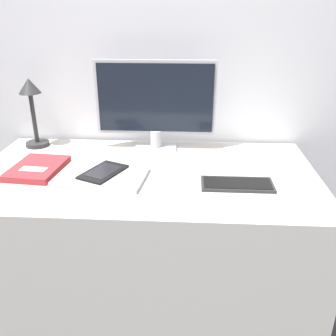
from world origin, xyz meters
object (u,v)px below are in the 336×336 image
at_px(keyboard, 237,184).
at_px(desk_lamp, 32,103).
at_px(notebook, 37,168).
at_px(ereader, 103,172).
at_px(monitor, 156,103).
at_px(laptop, 102,176).

height_order(keyboard, desk_lamp, desk_lamp).
bearing_deg(notebook, ereader, -8.12).
relative_size(monitor, keyboard, 2.02).
relative_size(laptop, desk_lamp, 1.12).
bearing_deg(keyboard, desk_lamp, 157.30).
xyz_separation_m(laptop, desk_lamp, (-0.40, 0.36, 0.20)).
xyz_separation_m(monitor, notebook, (-0.47, -0.30, -0.21)).
bearing_deg(notebook, desk_lamp, 110.98).
height_order(laptop, ereader, ereader).
bearing_deg(monitor, desk_lamp, 179.56).
relative_size(keyboard, laptop, 0.74).
xyz_separation_m(laptop, ereader, (0.00, 0.01, 0.01)).
xyz_separation_m(keyboard, notebook, (-0.81, 0.09, 0.01)).
bearing_deg(monitor, keyboard, -48.09).
bearing_deg(ereader, laptop, -105.80).
relative_size(laptop, ereader, 1.63).
distance_m(keyboard, notebook, 0.82).
distance_m(desk_lamp, notebook, 0.38).
relative_size(monitor, ereader, 2.44).
distance_m(monitor, desk_lamp, 0.58).
xyz_separation_m(monitor, ereader, (-0.18, -0.34, -0.20)).
distance_m(monitor, laptop, 0.45).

